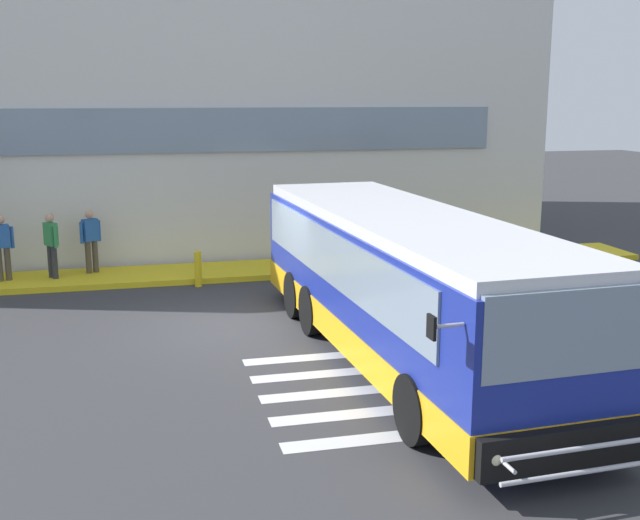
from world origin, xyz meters
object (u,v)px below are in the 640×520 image
object	(u,v)px
bus_main_foreground	(404,289)
passenger_by_doorway	(51,242)
safety_bollard_yellow	(198,269)
passenger_at_curb_edge	(90,236)
passenger_near_column	(2,244)

from	to	relation	value
bus_main_foreground	passenger_by_doorway	size ratio (longest dim) A/B	6.49
bus_main_foreground	safety_bollard_yellow	world-z (taller)	bus_main_foreground
safety_bollard_yellow	passenger_at_curb_edge	bearing A→B (deg)	148.55
passenger_at_curb_edge	safety_bollard_yellow	bearing A→B (deg)	-31.45
bus_main_foreground	passenger_by_doorway	bearing A→B (deg)	131.20
passenger_by_doorway	passenger_at_curb_edge	distance (m)	1.03
safety_bollard_yellow	passenger_by_doorway	bearing A→B (deg)	161.61
passenger_near_column	passenger_at_curb_edge	distance (m)	2.15
bus_main_foreground	passenger_near_column	bearing A→B (deg)	135.89
passenger_by_doorway	bus_main_foreground	bearing A→B (deg)	-48.80
bus_main_foreground	safety_bollard_yellow	size ratio (longest dim) A/B	12.08
passenger_near_column	passenger_at_curb_edge	bearing A→B (deg)	12.22
bus_main_foreground	passenger_at_curb_edge	size ratio (longest dim) A/B	6.49
passenger_near_column	passenger_at_curb_edge	world-z (taller)	same
bus_main_foreground	passenger_near_column	xyz separation A→B (m)	(-7.90, 7.66, -0.25)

